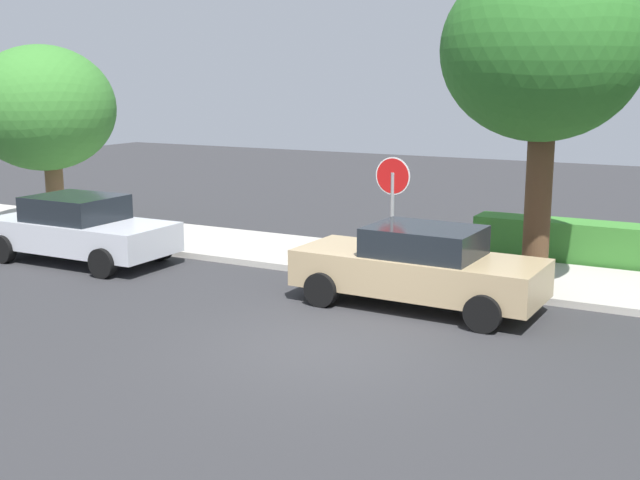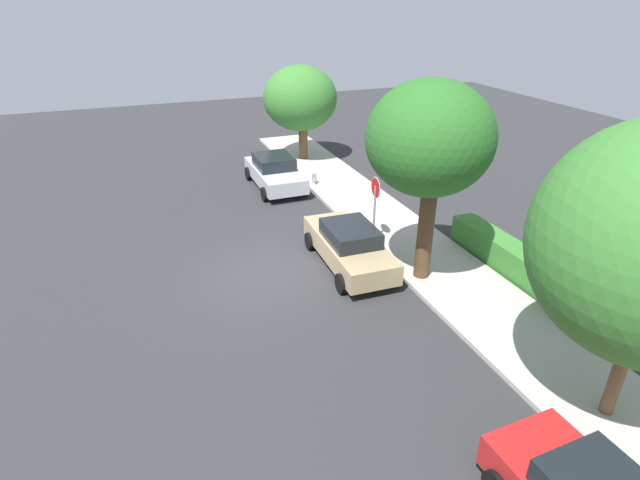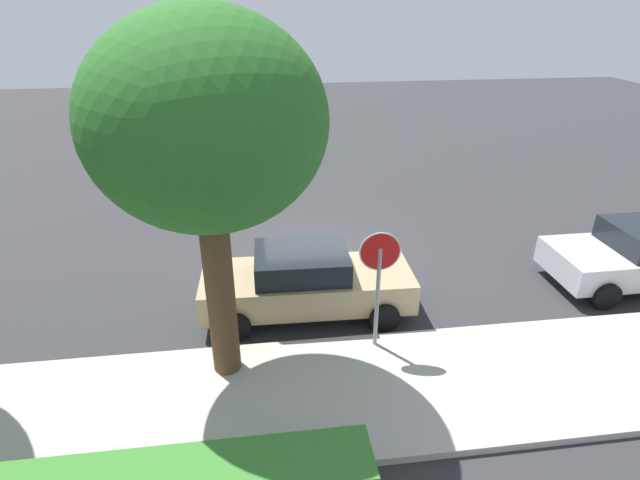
{
  "view_description": "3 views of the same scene",
  "coord_description": "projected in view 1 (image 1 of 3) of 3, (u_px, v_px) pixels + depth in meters",
  "views": [
    {
      "loc": [
        5.55,
        -10.67,
        4.13
      ],
      "look_at": [
        -1.03,
        1.56,
        1.32
      ],
      "focal_mm": 45.0,
      "sensor_mm": 36.0,
      "label": 1
    },
    {
      "loc": [
        13.91,
        -3.52,
        8.38
      ],
      "look_at": [
        0.71,
        1.54,
        1.3
      ],
      "focal_mm": 28.0,
      "sensor_mm": 36.0,
      "label": 2
    },
    {
      "loc": [
        1.34,
        11.97,
        6.31
      ],
      "look_at": [
        -0.01,
        1.77,
        1.29
      ],
      "focal_mm": 28.0,
      "sensor_mm": 36.0,
      "label": 3
    }
  ],
  "objects": [
    {
      "name": "street_tree_mid_block",
      "position": [
        43.0,
        109.0,
        21.63
      ],
      "size": [
        3.87,
        3.87,
        5.01
      ],
      "color": "brown",
      "rests_on": "ground_plane"
    },
    {
      "name": "fire_hydrant",
      "position": [
        151.0,
        235.0,
        19.56
      ],
      "size": [
        0.3,
        0.22,
        0.72
      ],
      "color": "#A5A5A8",
      "rests_on": "ground_plane"
    },
    {
      "name": "parked_car_tan",
      "position": [
        419.0,
        267.0,
        14.59
      ],
      "size": [
        4.57,
        2.04,
        1.5
      ],
      "color": "tan",
      "rests_on": "ground_plane"
    },
    {
      "name": "stop_sign",
      "position": [
        392.0,
        197.0,
        16.25
      ],
      "size": [
        0.76,
        0.08,
        2.57
      ],
      "color": "gray",
      "rests_on": "ground_plane"
    },
    {
      "name": "sidewalk_curb",
      "position": [
        446.0,
        270.0,
        17.27
      ],
      "size": [
        32.0,
        3.01,
        0.14
      ],
      "primitive_type": "cube",
      "color": "#B2ADA3",
      "rests_on": "ground_plane"
    },
    {
      "name": "front_yard_hedge",
      "position": [
        615.0,
        247.0,
        17.5
      ],
      "size": [
        6.15,
        0.88,
        1.0
      ],
      "color": "#387A2D",
      "rests_on": "ground_plane"
    },
    {
      "name": "street_tree_near_corner",
      "position": [
        542.0,
        52.0,
        14.51
      ],
      "size": [
        3.69,
        3.69,
        6.3
      ],
      "color": "#513823",
      "rests_on": "ground_plane"
    },
    {
      "name": "ground_plane",
      "position": [
        330.0,
        345.0,
        12.61
      ],
      "size": [
        60.0,
        60.0,
        0.0
      ],
      "primitive_type": "plane",
      "color": "#2D2D30"
    },
    {
      "name": "parked_car_silver",
      "position": [
        80.0,
        229.0,
        18.22
      ],
      "size": [
        4.41,
        2.09,
        1.52
      ],
      "color": "silver",
      "rests_on": "ground_plane"
    }
  ]
}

